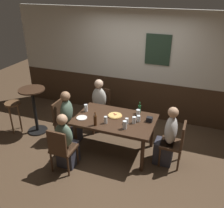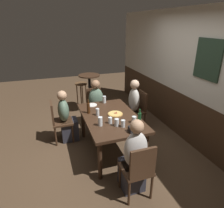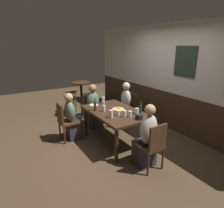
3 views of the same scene
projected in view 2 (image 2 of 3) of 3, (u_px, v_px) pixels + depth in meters
The scene contains 25 objects.
ground_plane at pixel (111, 150), 3.87m from camera, with size 12.00×12.00×0.00m, color #4C3826.
wall_back at pixel (190, 78), 3.87m from camera, with size 6.40×0.13×2.60m.
dining_table at pixel (111, 120), 3.62m from camera, with size 1.53×0.96×0.74m.
chair_head_east at pixel (139, 169), 2.65m from camera, with size 0.40×0.40×0.88m.
chair_head_west at pixel (95, 105), 4.72m from camera, with size 0.40×0.40×0.88m.
chair_left_near at pixel (58, 119), 4.00m from camera, with size 0.40×0.40×0.88m.
chair_left_far at pixel (138, 108), 4.54m from camera, with size 0.40×0.40×0.88m.
person_head_east at pixel (134, 161), 2.80m from camera, with size 0.37×0.34×1.17m.
person_head_west at pixel (97, 108), 4.58m from camera, with size 0.37×0.34×1.14m.
person_left_near at pixel (67, 120), 4.07m from camera, with size 0.34×0.37×1.10m.
person_left_far at pixel (132, 109), 4.49m from camera, with size 0.34×0.37×1.17m.
pizza at pixel (115, 114), 3.65m from camera, with size 0.28×0.28×0.03m.
pint_glass_amber at pixel (134, 120), 3.33m from camera, with size 0.08×0.08×0.12m.
tumbler_water at pixel (110, 121), 3.31m from camera, with size 0.06×0.06×0.11m.
beer_glass_tall at pixel (98, 112), 3.60m from camera, with size 0.06×0.06×0.14m.
beer_glass_half at pixel (104, 100), 4.16m from camera, with size 0.07×0.07×0.15m.
pint_glass_pale at pixel (117, 123), 3.23m from camera, with size 0.07×0.07×0.13m.
tumbler_short at pixel (100, 122), 3.23m from camera, with size 0.07×0.07×0.16m.
highball_clear at pixel (123, 124), 3.20m from camera, with size 0.07×0.07×0.12m.
beer_bottle_green at pixel (139, 117), 3.35m from camera, with size 0.06×0.06×0.24m.
beer_bottle_brown at pixel (88, 108), 3.67m from camera, with size 0.06×0.06×0.27m.
plate_white_large at pixel (92, 105), 4.06m from camera, with size 0.21×0.21×0.01m, color white.
condiment_caddy at pixel (132, 129), 3.05m from camera, with size 0.11×0.09×0.09m, color black.
side_bar_table at pixel (90, 91), 5.33m from camera, with size 0.56×0.56×1.05m.
bar_stool at pixel (81, 88), 5.70m from camera, with size 0.34×0.34×0.72m.
Camera 2 is at (3.07, -1.03, 2.32)m, focal length 31.65 mm.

